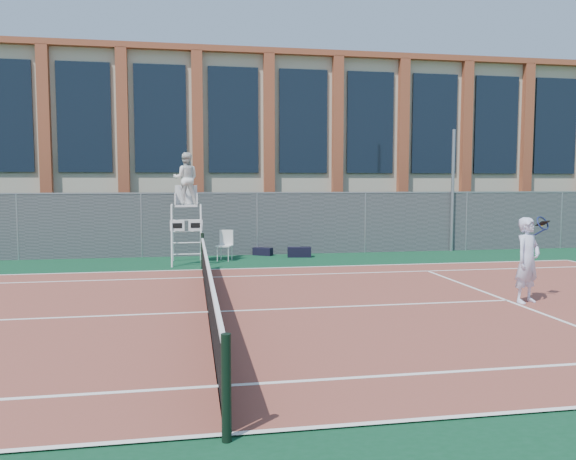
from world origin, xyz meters
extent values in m
plane|color=#233814|center=(0.00, 0.00, 0.00)|extent=(120.00, 120.00, 0.00)
cube|color=#0D3C21|center=(0.00, 1.00, 0.01)|extent=(36.00, 20.00, 0.01)
cube|color=brown|center=(0.00, 0.00, 0.02)|extent=(23.77, 10.97, 0.02)
cylinder|color=black|center=(0.00, -5.60, 0.55)|extent=(0.10, 0.10, 1.10)
cylinder|color=black|center=(0.00, 5.60, 0.55)|extent=(0.10, 0.10, 1.10)
cube|color=black|center=(0.00, 0.00, 0.46)|extent=(0.03, 11.00, 0.86)
cube|color=white|center=(0.00, 0.00, 0.92)|extent=(0.06, 11.20, 0.07)
cube|color=black|center=(0.00, 10.00, 1.10)|extent=(40.00, 1.40, 2.20)
cube|color=beige|center=(0.00, 18.00, 4.00)|extent=(44.00, 10.00, 8.00)
cube|color=brown|center=(0.00, 18.00, 8.10)|extent=(45.00, 10.60, 0.25)
cylinder|color=#9EA0A5|center=(9.36, 8.70, 2.28)|extent=(0.12, 0.12, 4.55)
cylinder|color=white|center=(-0.91, 6.50, 0.93)|extent=(0.06, 0.54, 1.94)
cylinder|color=white|center=(-0.01, 6.50, 0.93)|extent=(0.06, 0.54, 1.94)
cylinder|color=white|center=(-0.91, 7.50, 0.93)|extent=(0.06, 0.54, 1.94)
cylinder|color=white|center=(-0.01, 7.50, 0.93)|extent=(0.06, 0.54, 1.94)
cube|color=white|center=(-0.46, 7.00, 1.85)|extent=(0.70, 0.60, 0.06)
cube|color=white|center=(-0.46, 7.28, 2.20)|extent=(0.70, 0.05, 0.60)
cube|color=white|center=(-0.74, 6.60, 1.25)|extent=(0.44, 0.03, 0.34)
cube|color=white|center=(-0.18, 6.60, 1.25)|extent=(0.44, 0.03, 0.34)
imported|color=white|center=(-0.46, 7.05, 2.70)|extent=(0.81, 0.64, 1.64)
cube|color=silver|center=(0.76, 7.47, 0.50)|extent=(0.60, 0.60, 0.04)
cube|color=silver|center=(0.84, 7.67, 0.76)|extent=(0.45, 0.21, 0.50)
cylinder|color=silver|center=(0.51, 7.37, 0.24)|extent=(0.03, 0.03, 0.47)
cylinder|color=silver|center=(0.87, 7.23, 0.24)|extent=(0.03, 0.03, 0.47)
cylinder|color=silver|center=(0.65, 7.72, 0.24)|extent=(0.03, 0.03, 0.47)
cylinder|color=silver|center=(1.00, 7.58, 0.24)|extent=(0.03, 0.03, 0.47)
cube|color=black|center=(3.36, 7.91, 0.18)|extent=(0.84, 0.43, 0.34)
cube|color=black|center=(2.17, 8.60, 0.14)|extent=(0.73, 0.60, 0.27)
imported|color=silver|center=(6.69, -0.28, 0.94)|extent=(0.78, 0.66, 1.82)
torus|color=#141E4B|center=(7.17, -0.03, 1.70)|extent=(0.38, 0.30, 0.30)
sphere|color=#CCE533|center=(7.27, 0.15, 1.65)|extent=(0.07, 0.07, 0.07)
camera|label=1|loc=(-0.32, -10.99, 2.57)|focal=35.00mm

